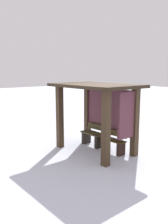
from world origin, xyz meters
TOP-DOWN VIEW (x-y plane):
  - ground_plane at (0.00, 0.00)m, footprint 60.00×60.00m
  - bus_shelter at (0.08, 0.15)m, footprint 2.81×1.85m
  - bench_left_inside at (-0.49, 0.35)m, footprint 0.89×0.41m
  - bench_center_inside at (0.49, 0.36)m, footprint 0.89×0.34m

SIDE VIEW (x-z plane):
  - ground_plane at x=0.00m, z-range 0.00..0.00m
  - bench_center_inside at x=0.49m, z-range -0.05..0.67m
  - bench_left_inside at x=-0.49m, z-range -0.05..0.71m
  - bus_shelter at x=0.08m, z-range 0.51..2.73m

